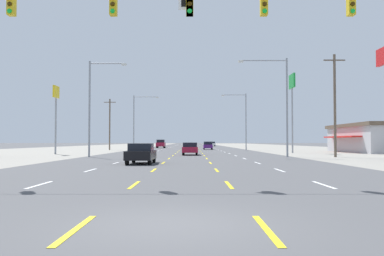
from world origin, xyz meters
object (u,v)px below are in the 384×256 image
at_px(pole_sign_right_row_1, 292,91).
at_px(streetlight_left_row_1, 137,118).
at_px(streetlight_right_row_1, 244,117).
at_px(pole_sign_left_row_1, 56,104).
at_px(streetlight_right_row_0, 282,99).
at_px(sedan_inner_left_nearest, 142,153).
at_px(suv_far_left_midfar, 161,144).
at_px(hatchback_inner_right_mid, 208,146).
at_px(streetlight_left_row_0, 93,102).
at_px(sedan_center_turn_near, 190,149).
at_px(sedan_far_right_far, 213,144).

bearing_deg(pole_sign_right_row_1, streetlight_left_row_1, 143.50).
bearing_deg(streetlight_right_row_1, pole_sign_left_row_1, -139.04).
distance_m(streetlight_right_row_0, streetlight_right_row_1, 31.46).
bearing_deg(sedan_inner_left_nearest, streetlight_right_row_0, 43.62).
relative_size(suv_far_left_midfar, streetlight_right_row_1, 0.48).
height_order(hatchback_inner_right_mid, streetlight_left_row_0, streetlight_left_row_0).
bearing_deg(streetlight_left_row_1, hatchback_inner_right_mid, 20.14).
xyz_separation_m(sedan_center_turn_near, suv_far_left_midfar, (-7.20, 48.74, 0.27)).
xyz_separation_m(hatchback_inner_right_mid, sedan_far_right_far, (3.48, 51.84, -0.03)).
bearing_deg(sedan_far_right_far, pole_sign_right_row_1, -84.44).
bearing_deg(streetlight_right_row_1, suv_far_left_midfar, 125.70).
distance_m(sedan_center_turn_near, streetlight_left_row_1, 27.74).
bearing_deg(hatchback_inner_right_mid, suv_far_left_midfar, 119.54).
relative_size(sedan_inner_left_nearest, streetlight_left_row_0, 0.46).
xyz_separation_m(pole_sign_left_row_1, streetlight_right_row_0, (26.14, -8.69, -0.31)).
distance_m(sedan_far_right_far, streetlight_right_row_1, 56.95).
bearing_deg(streetlight_left_row_1, streetlight_left_row_0, -90.20).
xyz_separation_m(sedan_inner_left_nearest, pole_sign_right_row_1, (17.41, 26.10, 7.72)).
bearing_deg(pole_sign_left_row_1, sedan_center_turn_near, -9.12).
bearing_deg(sedan_far_right_far, streetlight_right_row_1, -87.19).
distance_m(hatchback_inner_right_mid, streetlight_left_row_0, 38.90).
height_order(sedan_inner_left_nearest, hatchback_inner_right_mid, hatchback_inner_right_mid).
bearing_deg(streetlight_left_row_1, sedan_inner_left_nearest, -81.68).
bearing_deg(sedan_inner_left_nearest, hatchback_inner_right_mid, 82.14).
xyz_separation_m(streetlight_right_row_0, streetlight_left_row_1, (-19.26, 31.46, -0.21)).
bearing_deg(suv_far_left_midfar, sedan_inner_left_nearest, -86.77).
distance_m(sedan_center_turn_near, suv_far_left_midfar, 49.27).
bearing_deg(sedan_inner_left_nearest, streetlight_left_row_1, 98.32).
bearing_deg(suv_far_left_midfar, hatchback_inner_right_mid, -60.46).
distance_m(hatchback_inner_right_mid, pole_sign_right_row_1, 26.01).
xyz_separation_m(pole_sign_left_row_1, streetlight_right_row_1, (26.23, 22.77, -0.35)).
bearing_deg(suv_far_left_midfar, streetlight_left_row_1, -96.42).
relative_size(streetlight_left_row_0, streetlight_right_row_0, 0.97).
bearing_deg(streetlight_right_row_1, sedan_far_right_far, 92.81).
height_order(sedan_center_turn_near, sedan_far_right_far, same).
xyz_separation_m(pole_sign_left_row_1, streetlight_left_row_0, (6.77, -8.69, -0.62)).
bearing_deg(pole_sign_right_row_1, suv_far_left_midfar, 117.38).
bearing_deg(pole_sign_left_row_1, streetlight_right_row_0, -18.39).
distance_m(sedan_inner_left_nearest, streetlight_right_row_0, 18.52).
relative_size(suv_far_left_midfar, streetlight_left_row_1, 0.49).
relative_size(sedan_far_right_far, streetlight_left_row_0, 0.46).
height_order(hatchback_inner_right_mid, pole_sign_right_row_1, pole_sign_right_row_1).
height_order(sedan_inner_left_nearest, streetlight_right_row_0, streetlight_right_row_0).
bearing_deg(pole_sign_right_row_1, streetlight_left_row_0, -149.93).
height_order(suv_far_left_midfar, streetlight_right_row_0, streetlight_right_row_0).
bearing_deg(pole_sign_left_row_1, streetlight_right_row_1, 40.96).
relative_size(sedan_inner_left_nearest, streetlight_right_row_1, 0.44).
bearing_deg(pole_sign_left_row_1, pole_sign_right_row_1, 9.54).
distance_m(sedan_far_right_far, streetlight_left_row_0, 89.80).
xyz_separation_m(pole_sign_right_row_1, streetlight_left_row_0, (-23.91, -13.84, -2.80)).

